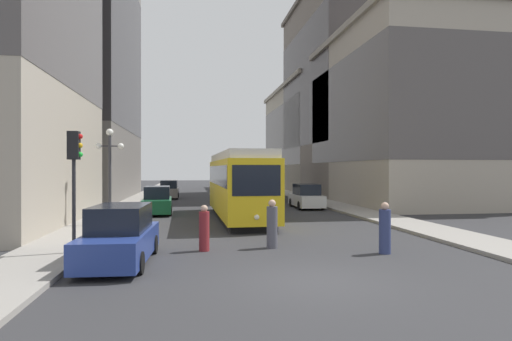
{
  "coord_description": "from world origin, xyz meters",
  "views": [
    {
      "loc": [
        -3.19,
        -10.8,
        2.97
      ],
      "look_at": [
        -0.13,
        9.24,
        2.89
      ],
      "focal_mm": 29.77,
      "sensor_mm": 36.0,
      "label": 1
    }
  ],
  "objects_px": {
    "transit_bus": "(259,179)",
    "parked_car_left_mid": "(120,236)",
    "parked_car_left_far": "(169,190)",
    "pedestrian_crossing_near": "(272,225)",
    "traffic_light_near_left": "(74,159)",
    "streetcar": "(239,183)",
    "pedestrian_crossing_far": "(204,230)",
    "parked_car_right_far": "(306,197)",
    "lamp_post_left_near": "(110,161)",
    "parked_car_left_near": "(157,201)",
    "pedestrian_on_sidewalk": "(385,230)"
  },
  "relations": [
    {
      "from": "parked_car_left_near",
      "to": "pedestrian_on_sidewalk",
      "type": "distance_m",
      "value": 17.01
    },
    {
      "from": "parked_car_left_far",
      "to": "lamp_post_left_near",
      "type": "relative_size",
      "value": 0.88
    },
    {
      "from": "parked_car_right_far",
      "to": "lamp_post_left_near",
      "type": "distance_m",
      "value": 15.56
    },
    {
      "from": "transit_bus",
      "to": "pedestrian_crossing_far",
      "type": "relative_size",
      "value": 6.84
    },
    {
      "from": "transit_bus",
      "to": "parked_car_left_mid",
      "type": "distance_m",
      "value": 29.61
    },
    {
      "from": "parked_car_left_mid",
      "to": "lamp_post_left_near",
      "type": "xyz_separation_m",
      "value": [
        -1.9,
        8.67,
        2.54
      ]
    },
    {
      "from": "pedestrian_on_sidewalk",
      "to": "traffic_light_near_left",
      "type": "bearing_deg",
      "value": -10.97
    },
    {
      "from": "pedestrian_on_sidewalk",
      "to": "lamp_post_left_near",
      "type": "height_order",
      "value": "lamp_post_left_near"
    },
    {
      "from": "streetcar",
      "to": "traffic_light_near_left",
      "type": "xyz_separation_m",
      "value": [
        -6.66,
        -9.96,
        1.19
      ]
    },
    {
      "from": "transit_bus",
      "to": "lamp_post_left_near",
      "type": "distance_m",
      "value": 22.39
    },
    {
      "from": "parked_car_right_far",
      "to": "pedestrian_crossing_near",
      "type": "bearing_deg",
      "value": 71.7
    },
    {
      "from": "parked_car_right_far",
      "to": "pedestrian_on_sidewalk",
      "type": "xyz_separation_m",
      "value": [
        -1.89,
        -17.11,
        -0.01
      ]
    },
    {
      "from": "parked_car_left_mid",
      "to": "parked_car_left_far",
      "type": "distance_m",
      "value": 29.4
    },
    {
      "from": "streetcar",
      "to": "pedestrian_crossing_far",
      "type": "bearing_deg",
      "value": -104.71
    },
    {
      "from": "pedestrian_on_sidewalk",
      "to": "transit_bus",
      "type": "bearing_deg",
      "value": -95.38
    },
    {
      "from": "transit_bus",
      "to": "parked_car_left_far",
      "type": "bearing_deg",
      "value": 171.35
    },
    {
      "from": "parked_car_left_far",
      "to": "pedestrian_crossing_far",
      "type": "distance_m",
      "value": 27.92
    },
    {
      "from": "streetcar",
      "to": "pedestrian_on_sidewalk",
      "type": "relative_size",
      "value": 6.99
    },
    {
      "from": "parked_car_left_near",
      "to": "traffic_light_near_left",
      "type": "bearing_deg",
      "value": -99.35
    },
    {
      "from": "pedestrian_crossing_near",
      "to": "pedestrian_crossing_far",
      "type": "height_order",
      "value": "pedestrian_crossing_near"
    },
    {
      "from": "streetcar",
      "to": "parked_car_left_near",
      "type": "relative_size",
      "value": 2.76
    },
    {
      "from": "lamp_post_left_near",
      "to": "parked_car_left_mid",
      "type": "bearing_deg",
      "value": -77.63
    },
    {
      "from": "pedestrian_crossing_far",
      "to": "pedestrian_on_sidewalk",
      "type": "xyz_separation_m",
      "value": [
        6.24,
        -1.42,
        0.06
      ]
    },
    {
      "from": "traffic_light_near_left",
      "to": "parked_car_left_mid",
      "type": "bearing_deg",
      "value": -36.28
    },
    {
      "from": "parked_car_left_far",
      "to": "pedestrian_on_sidewalk",
      "type": "xyz_separation_m",
      "value": [
        8.9,
        -29.21,
        -0.0
      ]
    },
    {
      "from": "lamp_post_left_near",
      "to": "pedestrian_crossing_near",
      "type": "bearing_deg",
      "value": -44.02
    },
    {
      "from": "streetcar",
      "to": "parked_car_left_far",
      "type": "height_order",
      "value": "streetcar"
    },
    {
      "from": "pedestrian_crossing_near",
      "to": "pedestrian_on_sidewalk",
      "type": "bearing_deg",
      "value": 171.56
    },
    {
      "from": "pedestrian_crossing_near",
      "to": "traffic_light_near_left",
      "type": "relative_size",
      "value": 0.44
    },
    {
      "from": "parked_car_right_far",
      "to": "lamp_post_left_near",
      "type": "height_order",
      "value": "lamp_post_left_near"
    },
    {
      "from": "parked_car_left_far",
      "to": "pedestrian_crossing_near",
      "type": "bearing_deg",
      "value": -79.66
    },
    {
      "from": "parked_car_left_far",
      "to": "streetcar",
      "type": "bearing_deg",
      "value": -75.05
    },
    {
      "from": "parked_car_left_near",
      "to": "pedestrian_crossing_far",
      "type": "xyz_separation_m",
      "value": [
        2.67,
        -13.07,
        -0.07
      ]
    },
    {
      "from": "parked_car_left_mid",
      "to": "traffic_light_near_left",
      "type": "xyz_separation_m",
      "value": [
        -1.68,
        1.24,
        2.45
      ]
    },
    {
      "from": "pedestrian_crossing_near",
      "to": "parked_car_left_near",
      "type": "bearing_deg",
      "value": -52.77
    },
    {
      "from": "transit_bus",
      "to": "parked_car_left_far",
      "type": "relative_size",
      "value": 2.65
    },
    {
      "from": "parked_car_right_far",
      "to": "lamp_post_left_near",
      "type": "bearing_deg",
      "value": 35.77
    },
    {
      "from": "pedestrian_crossing_near",
      "to": "traffic_light_near_left",
      "type": "xyz_separation_m",
      "value": [
        -6.88,
        -0.57,
        2.45
      ]
    },
    {
      "from": "parked_car_left_near",
      "to": "traffic_light_near_left",
      "type": "distance_m",
      "value": 13.77
    },
    {
      "from": "parked_car_left_mid",
      "to": "lamp_post_left_near",
      "type": "height_order",
      "value": "lamp_post_left_near"
    },
    {
      "from": "pedestrian_crossing_far",
      "to": "lamp_post_left_near",
      "type": "bearing_deg",
      "value": 61.05
    },
    {
      "from": "parked_car_right_far",
      "to": "pedestrian_on_sidewalk",
      "type": "bearing_deg",
      "value": 85.26
    },
    {
      "from": "streetcar",
      "to": "parked_car_left_far",
      "type": "relative_size",
      "value": 2.94
    },
    {
      "from": "parked_car_left_far",
      "to": "lamp_post_left_near",
      "type": "bearing_deg",
      "value": -95.57
    },
    {
      "from": "streetcar",
      "to": "parked_car_left_mid",
      "type": "relative_size",
      "value": 2.62
    },
    {
      "from": "parked_car_right_far",
      "to": "pedestrian_crossing_far",
      "type": "xyz_separation_m",
      "value": [
        -8.13,
        -15.69,
        -0.07
      ]
    },
    {
      "from": "parked_car_left_near",
      "to": "pedestrian_crossing_far",
      "type": "bearing_deg",
      "value": -80.69
    },
    {
      "from": "parked_car_left_far",
      "to": "traffic_light_near_left",
      "type": "distance_m",
      "value": 28.32
    },
    {
      "from": "parked_car_left_far",
      "to": "traffic_light_near_left",
      "type": "bearing_deg",
      "value": -93.75
    },
    {
      "from": "streetcar",
      "to": "parked_car_right_far",
      "type": "xyz_separation_m",
      "value": [
        5.82,
        6.11,
        -1.26
      ]
    }
  ]
}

